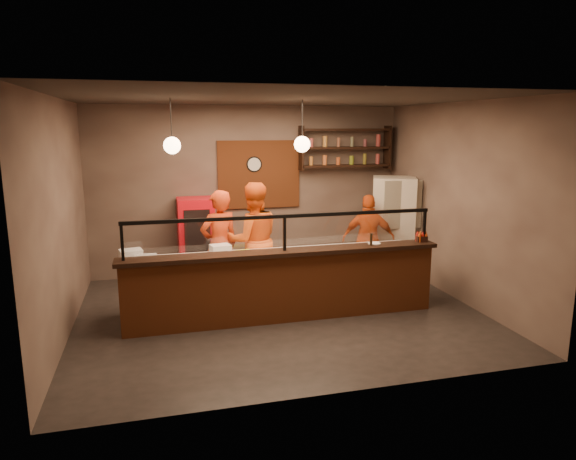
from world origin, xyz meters
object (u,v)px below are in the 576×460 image
object	(u,v)px
red_cooler	(196,239)
pepper_mill	(371,239)
cook_left	(220,246)
condiment_caddy	(421,239)
cook_mid	(253,240)
fridge	(393,226)
cook_right	(369,239)
wall_clock	(254,164)
pizza_dough	(345,249)

from	to	relation	value
red_cooler	pepper_mill	world-z (taller)	red_cooler
cook_left	condiment_caddy	distance (m)	3.21
cook_left	cook_mid	world-z (taller)	cook_mid
red_cooler	pepper_mill	size ratio (longest dim) A/B	8.31
cook_mid	fridge	bearing A→B (deg)	-170.53
cook_left	cook_right	bearing A→B (deg)	165.34
condiment_caddy	red_cooler	bearing A→B (deg)	143.46
cook_mid	cook_left	bearing A→B (deg)	0.13
wall_clock	red_cooler	distance (m)	1.80
cook_right	fridge	bearing A→B (deg)	-132.19
red_cooler	pizza_dough	bearing A→B (deg)	-43.00
cook_left	condiment_caddy	xyz separation A→B (m)	(2.99, -1.15, 0.19)
cook_right	pizza_dough	world-z (taller)	cook_right
cook_left	condiment_caddy	bearing A→B (deg)	138.52
cook_mid	cook_right	xyz separation A→B (m)	(2.17, 0.25, -0.15)
pizza_dough	pepper_mill	distance (m)	0.57
wall_clock	cook_mid	bearing A→B (deg)	-101.98
cook_mid	wall_clock	bearing A→B (deg)	-104.94
cook_left	red_cooler	world-z (taller)	cook_left
pizza_dough	cook_mid	bearing A→B (deg)	150.13
cook_right	red_cooler	bearing A→B (deg)	-0.24
cook_right	pepper_mill	world-z (taller)	cook_right
cook_mid	red_cooler	world-z (taller)	cook_mid
pizza_dough	red_cooler	bearing A→B (deg)	137.22
cook_left	cook_right	distance (m)	2.75
cook_right	red_cooler	world-z (taller)	cook_right
cook_mid	cook_right	size ratio (longest dim) A/B	1.19
wall_clock	red_cooler	xyz separation A→B (m)	(-1.16, -0.31, -1.34)
condiment_caddy	cook_right	bearing A→B (deg)	100.14
cook_left	cook_right	xyz separation A→B (m)	(2.74, 0.28, -0.10)
cook_left	pizza_dough	xyz separation A→B (m)	(1.89, -0.73, -0.00)
condiment_caddy	pepper_mill	bearing A→B (deg)	-177.02
cook_mid	condiment_caddy	size ratio (longest dim) A/B	11.97
fridge	red_cooler	world-z (taller)	fridge
wall_clock	cook_left	distance (m)	2.17
cook_right	condiment_caddy	size ratio (longest dim) A/B	10.05
cook_right	red_cooler	distance (m)	3.17
fridge	cook_mid	bearing A→B (deg)	-143.78
wall_clock	fridge	world-z (taller)	wall_clock
fridge	condiment_caddy	distance (m)	1.85
cook_mid	pepper_mill	size ratio (longest dim) A/B	10.45
cook_right	pizza_dough	bearing A→B (deg)	68.11
wall_clock	cook_right	bearing A→B (deg)	-35.20
wall_clock	pizza_dough	size ratio (longest dim) A/B	0.54
cook_mid	red_cooler	xyz separation A→B (m)	(-0.84, 1.24, -0.20)
wall_clock	pizza_dough	xyz separation A→B (m)	(1.00, -2.31, -1.19)
pepper_mill	cook_mid	bearing A→B (deg)	141.96
wall_clock	condiment_caddy	xyz separation A→B (m)	(2.10, -2.73, -1.00)
cook_right	cook_left	bearing A→B (deg)	23.80
cook_left	pepper_mill	bearing A→B (deg)	130.23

